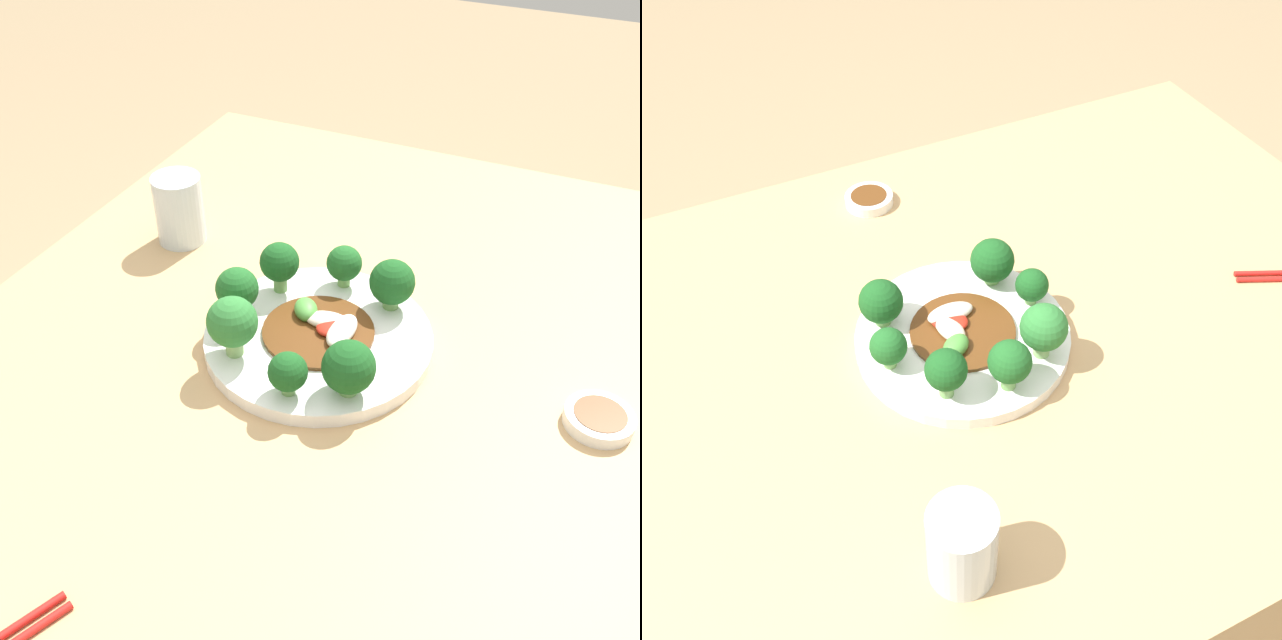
# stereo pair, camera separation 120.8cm
# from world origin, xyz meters

# --- Properties ---
(table) EXTENTS (1.16, 0.84, 0.73)m
(table) POSITION_xyz_m (0.00, 0.00, 0.37)
(table) COLOR tan
(table) RESTS_ON ground_plane
(plate) EXTENTS (0.26, 0.26, 0.02)m
(plate) POSITION_xyz_m (0.05, -0.00, 0.74)
(plate) COLOR white
(plate) RESTS_ON table
(broccoli_east) EXTENTS (0.04, 0.04, 0.05)m
(broccoli_east) POSITION_xyz_m (0.15, 0.01, 0.78)
(broccoli_east) COLOR #7AAD5B
(broccoli_east) RESTS_ON plate
(broccoli_northwest) EXTENTS (0.06, 0.06, 0.07)m
(broccoli_northwest) POSITION_xyz_m (-0.02, 0.07, 0.80)
(broccoli_northwest) COLOR #89B76B
(broccoli_northwest) RESTS_ON plate
(broccoli_northeast) EXTENTS (0.05, 0.05, 0.07)m
(broccoli_northeast) POSITION_xyz_m (0.11, 0.08, 0.79)
(broccoli_northeast) COLOR #70A356
(broccoli_northeast) RESTS_ON plate
(broccoli_southwest) EXTENTS (0.06, 0.06, 0.06)m
(broccoli_southwest) POSITION_xyz_m (-0.03, -0.07, 0.79)
(broccoli_southwest) COLOR #7AAD5B
(broccoli_southwest) RESTS_ON plate
(broccoli_southeast) EXTENTS (0.05, 0.05, 0.06)m
(broccoli_southeast) POSITION_xyz_m (0.13, -0.06, 0.79)
(broccoli_southeast) COLOR #70A356
(broccoli_southeast) RESTS_ON plate
(broccoli_north) EXTENTS (0.05, 0.05, 0.07)m
(broccoli_north) POSITION_xyz_m (0.04, 0.10, 0.79)
(broccoli_north) COLOR #70A356
(broccoli_north) RESTS_ON plate
(broccoli_west) EXTENTS (0.04, 0.04, 0.05)m
(broccoli_west) POSITION_xyz_m (-0.05, -0.01, 0.78)
(broccoli_west) COLOR #70A356
(broccoli_west) RESTS_ON plate
(stirfry_center) EXTENTS (0.13, 0.13, 0.02)m
(stirfry_center) POSITION_xyz_m (0.05, -0.01, 0.76)
(stirfry_center) COLOR #5B3314
(stirfry_center) RESTS_ON plate
(drinking_glass) EXTENTS (0.07, 0.07, 0.10)m
(drinking_glass) POSITION_xyz_m (0.18, 0.26, 0.78)
(drinking_glass) COLOR silver
(drinking_glass) RESTS_ON table
(sauce_dish) EXTENTS (0.07, 0.07, 0.02)m
(sauce_dish) POSITION_xyz_m (0.05, -0.31, 0.74)
(sauce_dish) COLOR white
(sauce_dish) RESTS_ON table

